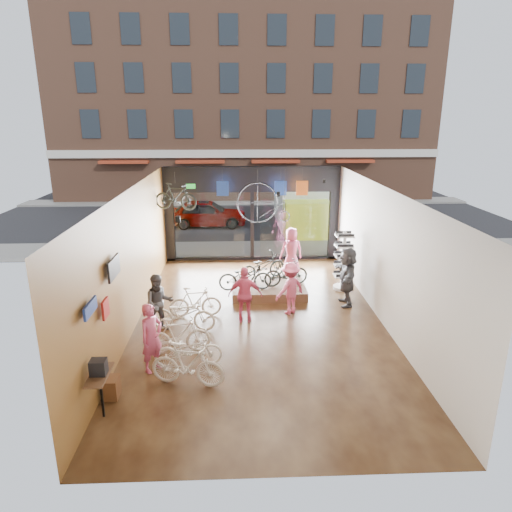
{
  "coord_description": "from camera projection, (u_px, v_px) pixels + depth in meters",
  "views": [
    {
      "loc": [
        -0.6,
        -12.04,
        5.65
      ],
      "look_at": [
        -0.04,
        1.4,
        1.53
      ],
      "focal_mm": 32.0,
      "sensor_mm": 36.0,
      "label": 1
    }
  ],
  "objects": [
    {
      "name": "customer_0",
      "position": [
        152.0,
        338.0,
        10.4
      ],
      "size": [
        0.68,
        0.71,
        1.64
      ],
      "primitive_type": "imported",
      "rotation": [
        0.0,
        0.0,
        0.89
      ],
      "color": "#CC4C72",
      "rests_on": "ground_plane"
    },
    {
      "name": "street_car",
      "position": [
        207.0,
        213.0,
        24.34
      ],
      "size": [
        4.25,
        1.71,
        1.45
      ],
      "primitive_type": "imported",
      "rotation": [
        0.0,
        0.0,
        1.57
      ],
      "color": "gray",
      "rests_on": "street_road"
    },
    {
      "name": "display_platform",
      "position": [
        269.0,
        289.0,
        15.2
      ],
      "size": [
        2.4,
        1.8,
        0.3
      ],
      "primitive_type": "cube",
      "color": "#4A2E19",
      "rests_on": "ground_plane"
    },
    {
      "name": "penny_farthing",
      "position": [
        266.0,
        204.0,
        17.18
      ],
      "size": [
        1.94,
        0.06,
        1.55
      ],
      "primitive_type": null,
      "color": "black",
      "rests_on": "ceiling"
    },
    {
      "name": "display_bike_mid",
      "position": [
        286.0,
        273.0,
        14.95
      ],
      "size": [
        1.57,
        0.79,
        0.91
      ],
      "primitive_type": "imported",
      "rotation": [
        0.0,
        0.0,
        1.82
      ],
      "color": "black",
      "rests_on": "display_platform"
    },
    {
      "name": "floor_bike_2",
      "position": [
        188.0,
        350.0,
        10.68
      ],
      "size": [
        1.63,
        0.69,
        0.83
      ],
      "primitive_type": "imported",
      "rotation": [
        0.0,
        0.0,
        1.66
      ],
      "color": "beige",
      "rests_on": "ground_plane"
    },
    {
      "name": "sidewalk_near",
      "position": [
        251.0,
        249.0,
        20.04
      ],
      "size": [
        30.0,
        2.4,
        0.12
      ],
      "primitive_type": "cube",
      "color": "slate",
      "rests_on": "ground"
    },
    {
      "name": "jersey_mid",
      "position": [
        281.0,
        188.0,
        17.3
      ],
      "size": [
        0.45,
        0.03,
        0.55
      ],
      "primitive_type": "cube",
      "color": "#1E3F99",
      "rests_on": "ceiling"
    },
    {
      "name": "hung_bike",
      "position": [
        176.0,
        197.0,
        16.22
      ],
      "size": [
        1.64,
        0.85,
        0.95
      ],
      "primitive_type": "imported",
      "rotation": [
        0.0,
        0.0,
        1.3
      ],
      "color": "black",
      "rests_on": "ceiling"
    },
    {
      "name": "floor_bike_1",
      "position": [
        187.0,
        365.0,
        9.9
      ],
      "size": [
        1.72,
        0.83,
        0.99
      ],
      "primitive_type": "imported",
      "rotation": [
        0.0,
        0.0,
        1.34
      ],
      "color": "beige",
      "rests_on": "ground_plane"
    },
    {
      "name": "sidewalk_far",
      "position": [
        246.0,
        202.0,
        31.31
      ],
      "size": [
        30.0,
        2.0,
        0.12
      ],
      "primitive_type": "cube",
      "color": "slate",
      "rests_on": "ground"
    },
    {
      "name": "sunglasses_rack",
      "position": [
        343.0,
        261.0,
        15.34
      ],
      "size": [
        0.63,
        0.53,
        2.01
      ],
      "primitive_type": null,
      "rotation": [
        0.0,
        0.0,
        0.08
      ],
      "color": "white",
      "rests_on": "ground_plane"
    },
    {
      "name": "jersey_left",
      "position": [
        223.0,
        189.0,
        17.21
      ],
      "size": [
        0.45,
        0.03,
        0.55
      ],
      "primitive_type": "cube",
      "color": "#1E3F99",
      "rests_on": "ceiling"
    },
    {
      "name": "wall_left",
      "position": [
        131.0,
        260.0,
        12.48
      ],
      "size": [
        0.04,
        12.0,
        3.8
      ],
      "primitive_type": "cube",
      "color": "olive",
      "rests_on": "ground"
    },
    {
      "name": "customer_1",
      "position": [
        159.0,
        303.0,
        12.34
      ],
      "size": [
        0.94,
        0.83,
        1.63
      ],
      "primitive_type": "imported",
      "rotation": [
        0.0,
        0.0,
        0.32
      ],
      "color": "#3F3F44",
      "rests_on": "ground_plane"
    },
    {
      "name": "customer_4",
      "position": [
        291.0,
        251.0,
        16.92
      ],
      "size": [
        0.93,
        0.69,
        1.75
      ],
      "primitive_type": "imported",
      "rotation": [
        0.0,
        0.0,
        3.3
      ],
      "color": "#CC4C72",
      "rests_on": "ground_plane"
    },
    {
      "name": "ceiling",
      "position": [
        260.0,
        189.0,
        12.06
      ],
      "size": [
        7.0,
        12.0,
        0.04
      ],
      "primitive_type": "cube",
      "color": "black",
      "rests_on": "ground"
    },
    {
      "name": "customer_2",
      "position": [
        245.0,
        295.0,
        12.89
      ],
      "size": [
        0.99,
        0.48,
        1.65
      ],
      "primitive_type": "imported",
      "rotation": [
        0.0,
        0.0,
        3.06
      ],
      "color": "#CC4C72",
      "rests_on": "ground_plane"
    },
    {
      "name": "display_bike_left",
      "position": [
        245.0,
        277.0,
        14.59
      ],
      "size": [
        1.74,
        0.7,
        0.89
      ],
      "primitive_type": "imported",
      "rotation": [
        0.0,
        0.0,
        1.64
      ],
      "color": "black",
      "rests_on": "display_platform"
    },
    {
      "name": "box_truck",
      "position": [
        302.0,
        205.0,
        23.41
      ],
      "size": [
        2.25,
        6.75,
        2.66
      ],
      "primitive_type": null,
      "color": "silver",
      "rests_on": "street_road"
    },
    {
      "name": "jersey_right",
      "position": [
        302.0,
        188.0,
        17.33
      ],
      "size": [
        0.45,
        0.03,
        0.55
      ],
      "primitive_type": "cube",
      "color": "#CC5919",
      "rests_on": "ceiling"
    },
    {
      "name": "customer_3",
      "position": [
        290.0,
        288.0,
        13.48
      ],
      "size": [
        1.17,
        1.07,
        1.58
      ],
      "primitive_type": "imported",
      "rotation": [
        0.0,
        0.0,
        3.76
      ],
      "color": "#CC4C72",
      "rests_on": "ground_plane"
    },
    {
      "name": "opposite_building",
      "position": [
        244.0,
        96.0,
        31.67
      ],
      "size": [
        26.0,
        5.0,
        14.0
      ],
      "primitive_type": "cube",
      "color": "brown",
      "rests_on": "ground"
    },
    {
      "name": "storefront",
      "position": [
        252.0,
        214.0,
        18.36
      ],
      "size": [
        7.0,
        0.26,
        3.8
      ],
      "primitive_type": null,
      "color": "black",
      "rests_on": "ground"
    },
    {
      "name": "floor_bike_3",
      "position": [
        178.0,
        336.0,
        11.24
      ],
      "size": [
        1.64,
        0.64,
        0.96
      ],
      "primitive_type": "imported",
      "rotation": [
        0.0,
        0.0,
        1.69
      ],
      "color": "beige",
      "rests_on": "ground_plane"
    },
    {
      "name": "wall_merch",
      "position": [
        103.0,
        339.0,
        9.32
      ],
      "size": [
        0.4,
        2.4,
        2.6
      ],
      "primitive_type": null,
      "color": "navy",
      "rests_on": "wall_left"
    },
    {
      "name": "wall_right",
      "position": [
        385.0,
        257.0,
        12.76
      ],
      "size": [
        0.04,
        12.0,
        3.8
      ],
      "primitive_type": "cube",
      "color": "beige",
      "rests_on": "ground"
    },
    {
      "name": "display_bike_right",
      "position": [
        263.0,
        266.0,
        15.54
      ],
      "size": [
        1.82,
        1.4,
        0.92
      ],
      "primitive_type": "imported",
      "rotation": [
        0.0,
        0.0,
        2.09
      ],
      "color": "black",
      "rests_on": "display_platform"
    },
    {
      "name": "street_road",
      "position": [
        247.0,
        215.0,
        27.51
      ],
      "size": [
        30.0,
        18.0,
        0.02
      ],
      "primitive_type": "cube",
      "color": "black",
      "rests_on": "ground"
    },
    {
      "name": "ground_plane",
      "position": [
        259.0,
        321.0,
        13.19
      ],
      "size": [
        7.0,
        12.0,
        0.04
      ],
      "primitive_type": "cube",
      "color": "black",
      "rests_on": "ground"
    },
    {
      "name": "floor_bike_4",
      "position": [
        183.0,
        314.0,
        12.5
      ],
      "size": [
        1.85,
        0.85,
        0.94
      ],
      "primitive_type": "imported",
      "rotation": [
        0.0,
        0.0,
        1.44
      ],
      "color": "beige",
      "rests_on": "ground_plane"
    },
    {
      "name": "customer_5",
      "position": [
        347.0,
        277.0,
        14.07
      ],
      "size": [
        0.68,
        1.75,
        1.85
      ],
      "primitive_type": "imported",
      "rotation": [
        0.0,
        0.0,
        4.64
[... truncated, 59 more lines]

